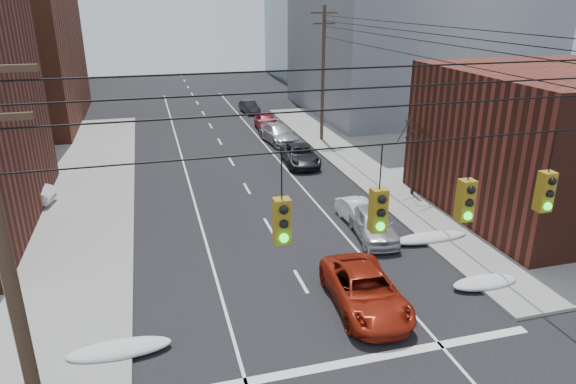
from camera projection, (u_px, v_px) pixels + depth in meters
sidewalk_ne at (560, 145)px, 42.43m from camera, size 40.00×40.00×0.15m
building_glass at (343, 2)px, 76.57m from camera, size 20.00×18.00×22.00m
utility_pole_left at (18, 313)px, 9.92m from camera, size 2.20×0.28×11.00m
utility_pole_far at (323, 72)px, 42.10m from camera, size 2.20×0.28×11.00m
traffic_signals at (423, 203)px, 11.55m from camera, size 17.00×0.42×2.02m
street_light at (0, 259)px, 12.46m from camera, size 0.44×0.44×9.32m
bare_tree at (415, 160)px, 30.98m from camera, size 2.09×2.20×4.93m
snow_nw at (120, 349)px, 17.58m from camera, size 3.50×1.08×0.42m
snow_ne at (485, 282)px, 21.72m from camera, size 3.00×1.08×0.42m
snow_east_far at (430, 238)px, 25.77m from camera, size 4.00×1.08×0.42m
red_pickup at (365, 290)px, 20.12m from camera, size 2.82×5.56×1.50m
parked_car_a at (373, 224)px, 26.05m from camera, size 2.40×4.69×1.53m
parked_car_b at (359, 213)px, 27.66m from camera, size 1.50×3.84×1.24m
parked_car_c at (300, 155)px, 37.63m from camera, size 2.76×5.23×1.40m
parked_car_d at (279, 134)px, 43.34m from camera, size 2.77×5.52×1.54m
parked_car_e at (266, 122)px, 47.45m from camera, size 2.16×4.73×1.57m
parked_car_f at (249, 107)px, 54.64m from camera, size 1.73×3.96×1.27m
lot_car_a at (10, 193)px, 29.72m from camera, size 4.94×2.52×1.55m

